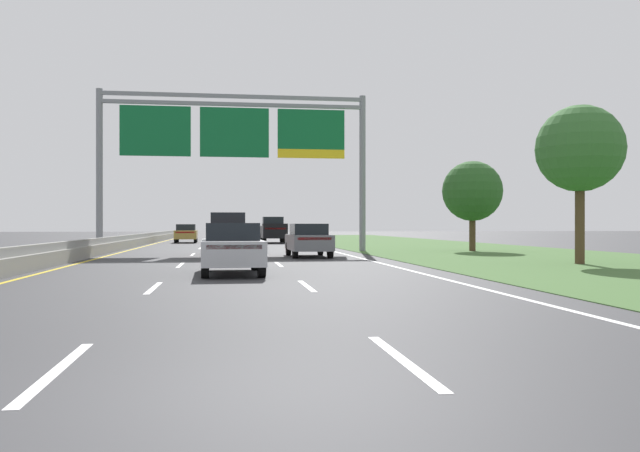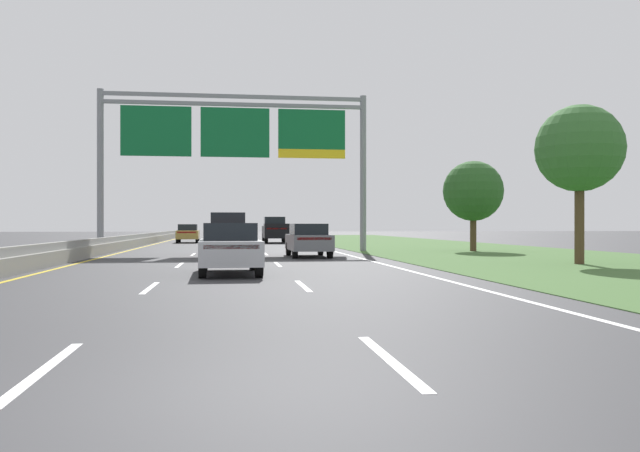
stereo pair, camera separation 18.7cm
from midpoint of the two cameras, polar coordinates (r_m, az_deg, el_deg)
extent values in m
plane|color=#333335|center=(40.69, -8.02, -2.04)|extent=(220.00, 220.00, 0.00)
cube|color=white|center=(7.55, -22.50, -11.46)|extent=(0.14, 3.00, 0.01)
cube|color=white|center=(16.34, -14.55, -5.21)|extent=(0.14, 3.00, 0.01)
cube|color=white|center=(25.28, -12.23, -3.33)|extent=(0.14, 3.00, 0.01)
cube|color=white|center=(34.25, -11.12, -2.43)|extent=(0.14, 3.00, 0.01)
cube|color=white|center=(43.23, -10.48, -1.91)|extent=(0.14, 3.00, 0.01)
cube|color=white|center=(52.22, -10.05, -1.56)|extent=(0.14, 3.00, 0.01)
cube|color=white|center=(61.21, -9.76, -1.32)|extent=(0.14, 3.00, 0.01)
cube|color=white|center=(70.20, -9.53, -1.14)|extent=(0.14, 3.00, 0.01)
cube|color=white|center=(79.20, -9.36, -1.00)|extent=(0.14, 3.00, 0.01)
cube|color=white|center=(88.19, -9.23, -0.89)|extent=(0.14, 3.00, 0.01)
cube|color=white|center=(7.55, 6.46, -11.45)|extent=(0.14, 3.00, 0.01)
cube|color=white|center=(16.34, -1.49, -5.21)|extent=(0.14, 3.00, 0.01)
cube|color=white|center=(25.28, -3.82, -3.33)|extent=(0.14, 3.00, 0.01)
cube|color=white|center=(34.25, -4.92, -2.43)|extent=(0.14, 3.00, 0.01)
cube|color=white|center=(43.23, -5.57, -1.91)|extent=(0.14, 3.00, 0.01)
cube|color=white|center=(52.22, -5.99, -1.56)|extent=(0.14, 3.00, 0.01)
cube|color=white|center=(61.21, -6.29, -1.32)|extent=(0.14, 3.00, 0.01)
cube|color=white|center=(70.20, -6.51, -1.14)|extent=(0.14, 3.00, 0.01)
cube|color=white|center=(79.20, -6.68, -1.00)|extent=(0.14, 3.00, 0.01)
cube|color=white|center=(88.19, -6.82, -0.88)|extent=(0.14, 3.00, 0.01)
cube|color=white|center=(41.12, 0.23, -2.01)|extent=(0.16, 106.00, 0.01)
cube|color=gold|center=(41.12, -16.28, -2.01)|extent=(0.16, 106.00, 0.01)
cube|color=#3D602D|center=(43.02, 10.91, -1.91)|extent=(14.00, 110.00, 0.02)
cube|color=gray|center=(41.21, -17.24, -1.63)|extent=(0.60, 110.00, 0.55)
cube|color=gray|center=(41.20, -17.24, -1.04)|extent=(0.25, 110.00, 0.30)
cylinder|color=gray|center=(38.09, -18.73, 4.58)|extent=(0.36, 0.36, 8.99)
cylinder|color=gray|center=(38.20, 3.56, 4.57)|extent=(0.36, 0.36, 8.99)
cube|color=gray|center=(38.01, -7.57, 11.09)|extent=(14.70, 0.24, 0.20)
cube|color=gray|center=(37.93, -7.57, 10.42)|extent=(14.70, 0.24, 0.20)
cube|color=#0C602D|center=(37.71, -14.23, 8.00)|extent=(3.83, 0.12, 2.77)
cube|color=#0C602D|center=(37.49, -7.56, 8.05)|extent=(3.83, 0.12, 2.77)
cube|color=#0C602D|center=(37.81, -0.91, 8.37)|extent=(3.83, 0.12, 2.27)
cube|color=yellow|center=(37.64, -0.91, 6.28)|extent=(3.83, 0.12, 0.50)
cube|color=black|center=(55.52, -4.16, -0.52)|extent=(2.02, 5.41, 1.00)
cube|color=black|center=(56.37, -4.22, 0.40)|extent=(1.73, 1.91, 0.78)
cube|color=#B21414|center=(52.87, -3.98, -0.22)|extent=(1.68, 0.09, 0.12)
cube|color=black|center=(53.79, -4.05, 0.10)|extent=(2.01, 1.95, 0.20)
cylinder|color=black|center=(57.32, -5.13, -1.00)|extent=(0.30, 0.84, 0.84)
cylinder|color=black|center=(57.42, -3.44, -1.00)|extent=(0.30, 0.84, 0.84)
cylinder|color=black|center=(53.65, -4.95, -1.07)|extent=(0.30, 0.84, 0.84)
cylinder|color=black|center=(53.76, -3.14, -1.07)|extent=(0.30, 0.84, 0.84)
cube|color=maroon|center=(33.19, -8.11, -0.96)|extent=(1.97, 4.73, 1.05)
cube|color=black|center=(33.03, -8.11, 0.54)|extent=(1.68, 3.03, 0.68)
cube|color=#B21414|center=(30.87, -8.18, -0.45)|extent=(1.60, 0.11, 0.12)
cylinder|color=black|center=(34.82, -9.41, -1.77)|extent=(0.27, 0.76, 0.76)
cylinder|color=black|center=(34.79, -6.71, -1.77)|extent=(0.27, 0.76, 0.76)
cylinder|color=black|center=(31.63, -9.64, -1.96)|extent=(0.27, 0.76, 0.76)
cylinder|color=black|center=(31.60, -6.67, -1.96)|extent=(0.27, 0.76, 0.76)
cube|color=#B2B5BA|center=(20.42, -7.92, -2.22)|extent=(1.93, 4.45, 0.72)
cube|color=black|center=(20.35, -7.91, -0.48)|extent=(1.62, 2.34, 0.52)
cube|color=#B21414|center=(18.25, -7.73, -1.82)|extent=(1.53, 0.12, 0.12)
cylinder|color=black|center=(21.93, -10.12, -3.00)|extent=(0.24, 0.67, 0.66)
cylinder|color=black|center=(21.97, -5.93, -3.00)|extent=(0.24, 0.67, 0.66)
cylinder|color=black|center=(18.94, -10.22, -3.49)|extent=(0.24, 0.67, 0.66)
cylinder|color=black|center=(18.99, -5.37, -3.48)|extent=(0.24, 0.67, 0.66)
cube|color=#A38438|center=(57.00, -11.63, -0.73)|extent=(1.90, 4.43, 0.72)
cube|color=black|center=(56.95, -11.63, -0.11)|extent=(1.61, 2.33, 0.52)
cube|color=#B21414|center=(54.84, -11.73, -0.54)|extent=(1.53, 0.11, 0.12)
cylinder|color=black|center=(58.54, -12.35, -1.06)|extent=(0.23, 0.66, 0.66)
cylinder|color=black|center=(58.48, -10.78, -1.07)|extent=(0.23, 0.66, 0.66)
cylinder|color=black|center=(55.56, -12.52, -1.13)|extent=(0.23, 0.66, 0.66)
cylinder|color=black|center=(55.49, -10.87, -1.13)|extent=(0.23, 0.66, 0.66)
cube|color=slate|center=(31.16, -1.19, -1.42)|extent=(1.86, 4.42, 0.72)
cube|color=black|center=(31.10, -1.18, -0.28)|extent=(1.58, 2.31, 0.52)
cube|color=#B21414|center=(29.01, -0.64, -1.11)|extent=(1.53, 0.09, 0.12)
cylinder|color=black|center=(32.57, -2.92, -1.99)|extent=(0.23, 0.66, 0.66)
cylinder|color=black|center=(32.76, -0.13, -1.98)|extent=(0.23, 0.66, 0.66)
cylinder|color=black|center=(29.59, -2.35, -2.20)|extent=(0.23, 0.66, 0.66)
cylinder|color=black|center=(29.81, 0.71, -2.18)|extent=(0.23, 0.66, 0.66)
cylinder|color=#4C3823|center=(27.05, 21.43, 0.19)|extent=(0.36, 0.36, 3.12)
sphere|color=#33662D|center=(27.21, 21.43, 6.29)|extent=(3.33, 3.33, 3.33)
cylinder|color=#4C3823|center=(38.58, 12.95, -0.61)|extent=(0.36, 0.36, 2.08)
sphere|color=#285623|center=(38.62, 12.95, 2.98)|extent=(3.44, 3.44, 3.44)
camera|label=1|loc=(0.09, -90.17, 0.00)|focal=36.88mm
camera|label=2|loc=(0.09, 89.83, 0.00)|focal=36.88mm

